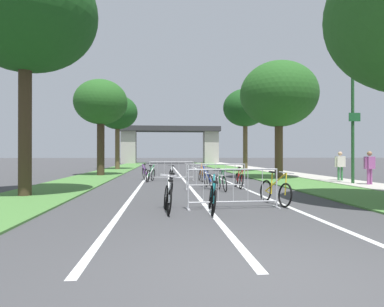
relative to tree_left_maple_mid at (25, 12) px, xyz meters
name	(u,v)px	position (x,y,z in m)	size (l,w,h in m)	color
ground_plane	(263,275)	(5.80, -7.70, -6.22)	(300.00, 300.00, 0.00)	#3D3D3F
grass_verge_left	(112,171)	(0.30, 16.99, -6.19)	(2.96, 60.37, 0.05)	#477A38
grass_verge_right	(239,171)	(11.31, 16.99, -6.19)	(2.96, 60.37, 0.05)	#477A38
sidewalk_path_right	(267,170)	(13.82, 16.99, -6.18)	(2.07, 60.37, 0.08)	#ADA89E
lane_stripe_center	(181,177)	(5.80, 9.76, -6.21)	(0.14, 34.92, 0.01)	silver
lane_stripe_right_lane	(215,176)	(8.02, 9.76, -6.21)	(0.14, 34.92, 0.01)	silver
lane_stripe_left_lane	(147,177)	(3.59, 9.76, -6.21)	(0.14, 34.92, 0.01)	silver
overpass_bridge	(170,139)	(5.80, 42.19, -2.25)	(16.17, 3.71, 6.02)	#2D2D30
tree_left_maple_mid	(25,12)	(0.00, 0.00, 0.00)	(4.75, 4.75, 8.27)	#3D2D1E
tree_left_cypress_far	(101,103)	(0.44, 11.09, -1.31)	(3.55, 3.55, 6.49)	#3D2D1E
tree_left_oak_mid	(117,113)	(0.26, 20.54, -0.77)	(3.83, 3.83, 7.13)	brown
tree_right_pine_near	(279,95)	(11.39, 7.24, -1.27)	(4.51, 4.51, 6.89)	#4C3823
tree_right_pine_far	(245,108)	(11.49, 15.48, -0.90)	(3.70, 3.70, 6.93)	brown
lamppost_with_sign	(353,110)	(13.54, 3.25, -2.67)	(0.56, 0.32, 6.06)	#1E4C23
crowd_barrier_nearest	(233,189)	(6.46, -2.99, -5.69)	(2.47, 0.56, 1.05)	#ADADB2
crowd_barrier_second	(216,177)	(6.78, 1.81, -5.69)	(2.46, 0.50, 1.05)	#ADADB2
crowd_barrier_third	(172,171)	(5.10, 6.60, -5.69)	(2.45, 0.47, 1.05)	#ADADB2
bicycle_silver_0	(188,174)	(5.94, 6.07, -5.84)	(0.46, 1.72, 0.95)	black
bicycle_green_1	(221,181)	(6.93, 1.42, -5.86)	(0.45, 1.69, 0.89)	black
bicycle_yellow_2	(275,192)	(7.80, -2.39, -5.85)	(0.61, 1.74, 0.97)	black
bicycle_red_3	(239,180)	(7.86, 2.33, -5.86)	(0.43, 1.68, 0.90)	black
bicycle_black_4	(170,194)	(4.80, -2.52, -5.86)	(0.53, 1.69, 0.91)	black
bicycle_teal_5	(213,198)	(5.84, -3.45, -5.87)	(0.50, 1.71, 0.94)	black
bicycle_orange_6	(202,174)	(6.69, 6.03, -5.85)	(0.53, 1.71, 0.99)	black
bicycle_white_7	(168,198)	(4.74, -3.35, -5.87)	(0.42, 1.62, 0.92)	black
bicycle_purple_8	(145,173)	(3.64, 6.96, -5.83)	(0.66, 1.66, 0.94)	black
bicycle_blue_9	(208,180)	(6.53, 2.37, -5.86)	(0.59, 1.73, 0.99)	black
bicycle_silver_10	(171,175)	(5.05, 6.23, -5.87)	(0.45, 1.66, 0.86)	black
bicycle_green_11	(151,175)	(3.97, 6.05, -5.85)	(0.64, 1.59, 0.92)	black
pedestrian_waiting	(340,163)	(13.84, 4.89, -5.25)	(0.58, 0.27, 1.59)	#33723F
pedestrian_strolling	(370,165)	(13.91, 2.56, -5.26)	(0.55, 0.37, 1.58)	#994C8C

